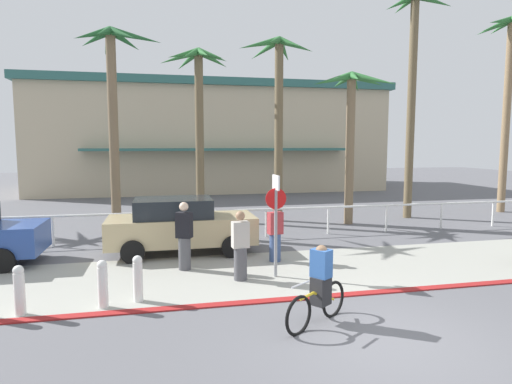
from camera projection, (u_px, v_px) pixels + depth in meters
ground_plane at (257, 229)px, 17.04m from camera, size 80.00×80.00×0.00m
sidewalk_strip at (305, 270)px, 11.41m from camera, size 44.00×4.00×0.02m
curb_paint at (334, 295)px, 9.47m from camera, size 44.00×0.24×0.03m
building_backdrop at (210, 138)px, 33.28m from camera, size 24.88×11.69×7.64m
rail_fence at (266, 214)px, 15.49m from camera, size 23.76×0.08×1.04m
stop_sign_bike_lane at (276, 211)px, 10.64m from camera, size 0.52×0.56×2.56m
bollard_0 at (103, 284)px, 8.70m from camera, size 0.20×0.20×1.00m
bollard_1 at (138, 278)px, 9.06m from camera, size 0.20×0.20×1.00m
bollard_3 at (19, 290)px, 8.33m from camera, size 0.20×0.20×1.00m
palm_tree_1 at (113, 82)px, 16.20m from camera, size 3.17×3.22×7.64m
palm_tree_2 at (198, 89)px, 18.42m from camera, size 3.19×3.25×7.36m
palm_tree_3 at (278, 90)px, 18.32m from camera, size 3.28×3.02×7.80m
palm_tree_4 at (351, 110)px, 17.64m from camera, size 3.03×2.88×6.25m
palm_tree_5 at (415, 59)px, 18.93m from camera, size 3.08×3.14×9.86m
palm_tree_6 at (509, 66)px, 20.68m from camera, size 3.48×3.17×9.35m
car_tan_1 at (180, 225)px, 13.14m from camera, size 4.40×2.02×1.69m
cyclist_yellow_0 at (319, 287)px, 7.96m from camera, size 1.53×1.09×1.50m
pedestrian_0 at (275, 235)px, 12.17m from camera, size 0.44×0.38×1.67m
pedestrian_1 at (184, 239)px, 11.35m from camera, size 0.47×0.43×1.81m
pedestrian_2 at (240, 249)px, 10.48m from camera, size 0.42×0.35×1.71m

